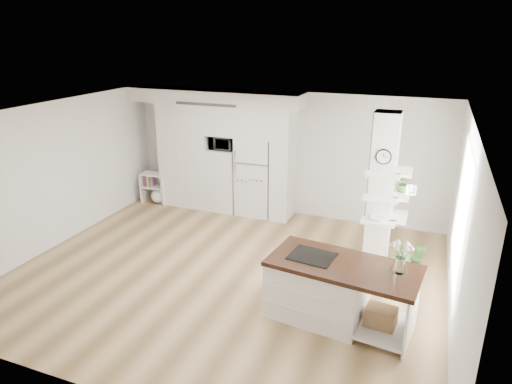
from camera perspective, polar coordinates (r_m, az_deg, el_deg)
floor at (r=7.91m, az=-3.62°, el=-10.02°), size 7.00×6.00×0.01m
room at (r=7.18m, az=-3.93°, el=2.97°), size 7.04×6.04×2.72m
cabinet_wall at (r=10.20m, az=-4.92°, el=5.94°), size 4.00×0.71×2.70m
refrigerator at (r=10.02m, az=-0.03°, el=2.02°), size 0.78×0.69×1.75m
column at (r=7.80m, az=15.90°, el=-0.29°), size 0.69×0.90×2.70m
window at (r=6.96m, az=24.27°, el=-2.43°), size 0.00×2.40×2.40m
pendant_light at (r=6.72m, az=9.84°, el=3.92°), size 0.12×0.12×0.10m
kitchen_island at (r=6.64m, az=8.73°, el=-11.72°), size 2.13×1.21×1.48m
bookshelf at (r=11.08m, az=-12.37°, el=0.25°), size 0.64×0.40×0.73m
floor_plant_a at (r=8.39m, az=19.58°, el=-7.54°), size 0.31×0.27×0.47m
floor_plant_b at (r=7.90m, az=17.53°, el=-8.93°), size 0.30×0.30×0.50m
microwave at (r=10.07m, az=-4.15°, el=6.16°), size 0.54×0.37×0.30m
shelf_plant at (r=7.89m, az=17.96°, el=1.06°), size 0.27×0.23×0.30m
decor_bowl at (r=7.71m, az=14.89°, el=-3.21°), size 0.22×0.22×0.05m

